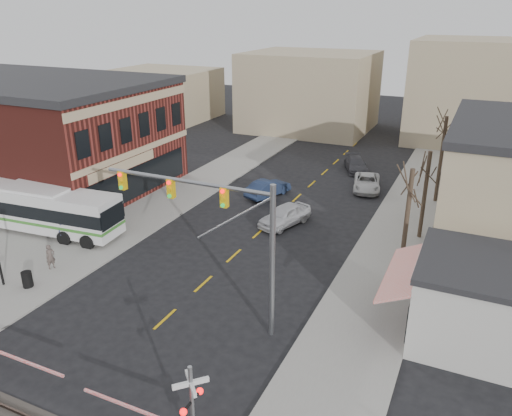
% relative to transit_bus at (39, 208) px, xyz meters
% --- Properties ---
extents(ground, '(160.00, 160.00, 0.00)m').
position_rel_transit_bus_xyz_m(ground, '(14.64, -7.60, -1.85)').
color(ground, black).
rests_on(ground, ground).
extents(sidewalk_west, '(5.00, 60.00, 0.12)m').
position_rel_transit_bus_xyz_m(sidewalk_west, '(5.14, 12.40, -1.79)').
color(sidewalk_west, gray).
rests_on(sidewalk_west, ground).
extents(sidewalk_east, '(5.00, 60.00, 0.12)m').
position_rel_transit_bus_xyz_m(sidewalk_east, '(24.14, 12.40, -1.79)').
color(sidewalk_east, gray).
rests_on(sidewalk_east, ground).
extents(brick_building, '(30.40, 15.40, 9.60)m').
position_rel_transit_bus_xyz_m(brick_building, '(-12.34, 8.40, 2.96)').
color(brick_building, maroon).
rests_on(brick_building, ground).
extents(awning_shop, '(9.74, 6.20, 4.30)m').
position_rel_transit_bus_xyz_m(awning_shop, '(30.61, -0.60, 0.32)').
color(awning_shop, beige).
rests_on(awning_shop, ground).
extents(tree_east_a, '(0.28, 0.28, 6.75)m').
position_rel_transit_bus_xyz_m(tree_east_a, '(25.14, 4.40, 1.65)').
color(tree_east_a, '#382B21').
rests_on(tree_east_a, sidewalk_east).
extents(tree_east_b, '(0.28, 0.28, 6.30)m').
position_rel_transit_bus_xyz_m(tree_east_b, '(25.44, 10.40, 1.42)').
color(tree_east_b, '#382B21').
rests_on(tree_east_b, sidewalk_east).
extents(tree_east_c, '(0.28, 0.28, 7.20)m').
position_rel_transit_bus_xyz_m(tree_east_c, '(25.64, 18.40, 1.87)').
color(tree_east_c, '#382B21').
rests_on(tree_east_c, sidewalk_east).
extents(transit_bus, '(12.90, 3.86, 3.27)m').
position_rel_transit_bus_xyz_m(transit_bus, '(0.00, 0.00, 0.00)').
color(transit_bus, silver).
rests_on(transit_bus, ground).
extents(traffic_signal_mast, '(9.42, 0.30, 8.00)m').
position_rel_transit_bus_xyz_m(traffic_signal_mast, '(17.62, -4.40, 3.86)').
color(traffic_signal_mast, gray).
rests_on(traffic_signal_mast, ground).
extents(rr_crossing_east, '(5.60, 1.36, 4.00)m').
position_rel_transit_bus_xyz_m(rr_crossing_east, '(20.16, -12.34, 0.12)').
color(rr_crossing_east, gray).
rests_on(rr_crossing_east, ground).
extents(trash_bin, '(0.60, 0.60, 0.95)m').
position_rel_transit_bus_xyz_m(trash_bin, '(5.54, -6.32, -1.25)').
color(trash_bin, black).
rests_on(trash_bin, sidewalk_west).
extents(car_a, '(3.29, 5.03, 1.59)m').
position_rel_transit_bus_xyz_m(car_a, '(15.81, 8.59, -1.05)').
color(car_a, silver).
rests_on(car_a, ground).
extents(car_b, '(2.96, 4.75, 1.48)m').
position_rel_transit_bus_xyz_m(car_b, '(12.17, 13.79, -1.11)').
color(car_b, '#1B2845').
rests_on(car_b, ground).
extents(car_c, '(3.27, 5.29, 1.37)m').
position_rel_transit_bus_xyz_m(car_c, '(19.64, 18.99, -1.16)').
color(car_c, silver).
rests_on(car_c, ground).
extents(car_d, '(3.58, 5.03, 1.35)m').
position_rel_transit_bus_xyz_m(car_d, '(17.33, 24.19, -1.17)').
color(car_d, '#46464B').
rests_on(car_d, ground).
extents(pedestrian_near, '(0.55, 0.68, 1.62)m').
position_rel_transit_bus_xyz_m(pedestrian_near, '(5.14, -4.08, -0.92)').
color(pedestrian_near, '#544843').
rests_on(pedestrian_near, sidewalk_west).
extents(pedestrian_far, '(0.94, 0.89, 1.52)m').
position_rel_transit_bus_xyz_m(pedestrian_far, '(3.14, -0.97, -0.96)').
color(pedestrian_far, '#34385B').
rests_on(pedestrian_far, sidewalk_west).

